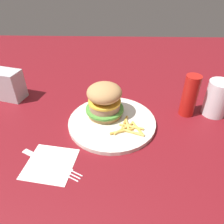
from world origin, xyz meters
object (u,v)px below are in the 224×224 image
object	(u,v)px
fork	(51,163)
napkin_dispenser	(8,85)
fries_pile	(128,128)
plate	(112,122)
ketchup_bottle	(190,96)
drink_glass	(216,101)
sandwich	(103,100)
napkin	(50,164)

from	to	relation	value
fork	napkin_dispenser	size ratio (longest dim) A/B	1.63
fork	fries_pile	bearing A→B (deg)	-57.31
plate	fries_pile	size ratio (longest dim) A/B	2.70
napkin_dispenser	ketchup_bottle	size ratio (longest dim) A/B	0.77
fries_pile	drink_glass	distance (m)	0.28
sandwich	napkin	world-z (taller)	sandwich
fries_pile	napkin	size ratio (longest dim) A/B	0.84
fries_pile	napkin	distance (m)	0.22
sandwich	ketchup_bottle	distance (m)	0.25
drink_glass	napkin_dispenser	bearing A→B (deg)	83.79
drink_glass	fork	bearing A→B (deg)	115.55
sandwich	fries_pile	distance (m)	0.11
napkin	drink_glass	size ratio (longest dim) A/B	1.02
plate	fork	xyz separation A→B (m)	(-0.15, 0.14, -0.00)
sandwich	fork	distance (m)	0.22
sandwich	napkin_dispenser	distance (m)	0.33
fork	ketchup_bottle	bearing A→B (deg)	-59.97
ketchup_bottle	drink_glass	bearing A→B (deg)	-87.78
sandwich	napkin_dispenser	xyz separation A→B (m)	(0.10, 0.32, -0.01)
sandwich	napkin_dispenser	world-z (taller)	sandwich
ketchup_bottle	sandwich	bearing A→B (deg)	96.15
napkin	fork	world-z (taller)	fork
fries_pile	ketchup_bottle	bearing A→B (deg)	-62.85
fries_pile	ketchup_bottle	size ratio (longest dim) A/B	0.72
plate	fries_pile	world-z (taller)	fries_pile
plate	drink_glass	distance (m)	0.32
sandwich	napkin	xyz separation A→B (m)	(-0.18, 0.11, -0.06)
napkin_dispenser	drink_glass	bearing A→B (deg)	8.90
sandwich	ketchup_bottle	size ratio (longest dim) A/B	0.87
ketchup_bottle	plate	bearing A→B (deg)	104.17
fork	drink_glass	xyz separation A→B (m)	(0.21, -0.45, 0.04)
fries_pile	ketchup_bottle	xyz separation A→B (m)	(0.09, -0.18, 0.05)
napkin	ketchup_bottle	distance (m)	0.43
napkin_dispenser	sandwich	bearing A→B (deg)	-2.56
napkin	fork	bearing A→B (deg)	-117.62
fries_pile	napkin	xyz separation A→B (m)	(-0.12, 0.19, -0.01)
napkin	napkin_dispenser	size ratio (longest dim) A/B	1.12
sandwich	napkin_dispenser	size ratio (longest dim) A/B	1.12
fries_pile	napkin_dispenser	distance (m)	0.42
sandwich	fork	world-z (taller)	sandwich
sandwich	drink_glass	distance (m)	0.34
plate	napkin_dispenser	xyz separation A→B (m)	(0.13, 0.34, 0.04)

